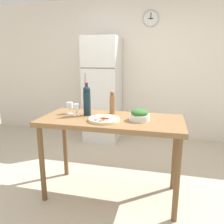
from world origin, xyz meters
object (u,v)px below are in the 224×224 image
at_px(wine_glass_far, 70,105).
at_px(homemade_pizza, 104,119).
at_px(wine_glass_near, 76,107).
at_px(wine_bottle, 87,100).
at_px(refrigerator, 103,90).
at_px(salad_bowl, 139,115).
at_px(pepper_mill, 112,103).

height_order(wine_glass_far, homemade_pizza, wine_glass_far).
relative_size(wine_glass_near, wine_glass_far, 1.00).
relative_size(wine_bottle, wine_glass_near, 2.74).
bearing_deg(wine_glass_far, refrigerator, 92.72).
xyz_separation_m(wine_bottle, wine_glass_far, (-0.22, 0.02, -0.08)).
xyz_separation_m(refrigerator, wine_glass_far, (0.08, -1.63, 0.05)).
distance_m(refrigerator, wine_glass_far, 1.64).
xyz_separation_m(wine_glass_far, salad_bowl, (0.80, -0.10, -0.04)).
relative_size(refrigerator, pepper_mill, 7.15).
height_order(refrigerator, pepper_mill, refrigerator).
bearing_deg(wine_glass_far, homemade_pizza, -22.60).
bearing_deg(homemade_pizza, wine_glass_far, 157.40).
bearing_deg(homemade_pizza, pepper_mill, 86.95).
bearing_deg(homemade_pizza, wine_bottle, 144.78).
xyz_separation_m(refrigerator, salad_bowl, (0.88, -1.73, 0.01)).
xyz_separation_m(wine_bottle, salad_bowl, (0.59, -0.08, -0.12)).
bearing_deg(refrigerator, salad_bowl, -63.00).
relative_size(wine_glass_near, salad_bowl, 0.64).
relative_size(refrigerator, salad_bowl, 9.10).
xyz_separation_m(refrigerator, pepper_mill, (0.55, -1.53, 0.08)).
relative_size(wine_glass_near, pepper_mill, 0.50).
distance_m(pepper_mill, salad_bowl, 0.39).
relative_size(pepper_mill, salad_bowl, 1.27).
bearing_deg(pepper_mill, homemade_pizza, -93.05).
height_order(wine_glass_near, pepper_mill, pepper_mill).
xyz_separation_m(wine_bottle, pepper_mill, (0.26, 0.12, -0.04)).
bearing_deg(salad_bowl, refrigerator, 117.00).
bearing_deg(wine_glass_near, pepper_mill, 25.17).
bearing_deg(homemade_pizza, wine_glass_near, 160.73).
xyz_separation_m(wine_glass_near, wine_glass_far, (-0.11, 0.07, 0.00)).
xyz_separation_m(salad_bowl, homemade_pizza, (-0.35, -0.09, -0.04)).
bearing_deg(wine_glass_far, wine_glass_near, -32.12).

